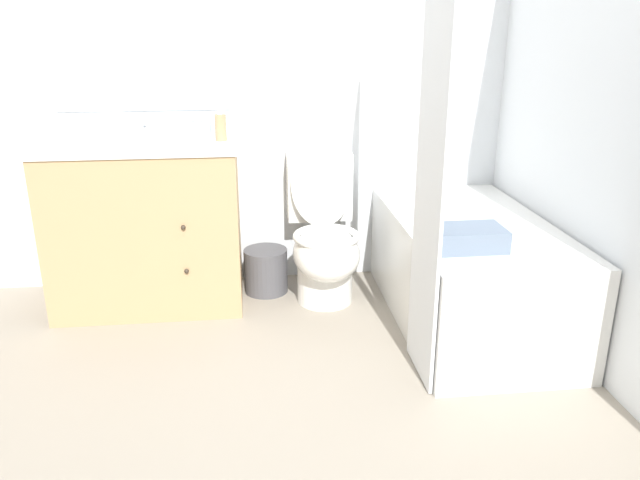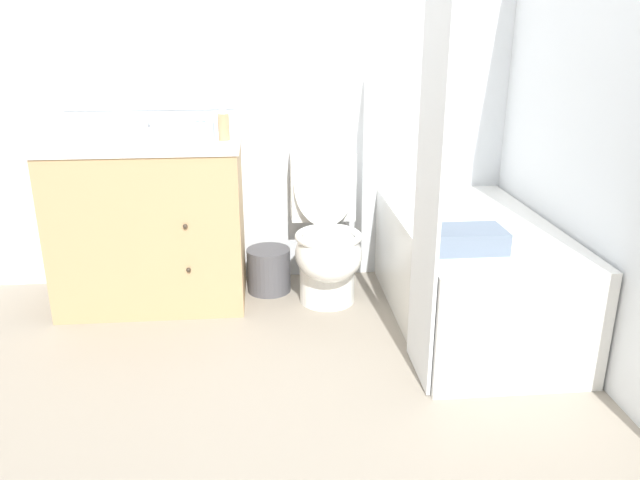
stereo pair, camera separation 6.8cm
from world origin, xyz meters
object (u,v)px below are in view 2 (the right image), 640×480
vanity_cabinet (151,221)px  sink_faucet (149,128)px  bathtub (471,272)px  wastebasket (269,270)px  toilet (326,238)px  hand_towel_folded (61,139)px  soap_dispenser (224,126)px  tissue_box (201,129)px  bath_towel_folded (466,239)px

vanity_cabinet → sink_faucet: (-0.00, 0.21, 0.47)m
bathtub → wastebasket: bathtub is taller
toilet → hand_towel_folded: size_ratio=4.27×
vanity_cabinet → soap_dispenser: bearing=-2.5°
tissue_box → soap_dispenser: size_ratio=0.89×
hand_towel_folded → wastebasket: bearing=13.0°
wastebasket → bath_towel_folded: (0.85, -0.85, 0.46)m
bathtub → hand_towel_folded: (-2.01, 0.25, 0.67)m
bathtub → bath_towel_folded: bearing=-114.4°
vanity_cabinet → tissue_box: size_ratio=6.77×
toilet → soap_dispenser: bearing=175.2°
vanity_cabinet → wastebasket: bearing=5.5°
vanity_cabinet → hand_towel_folded: size_ratio=4.97×
toilet → bath_towel_folded: 0.93m
soap_dispenser → bath_towel_folded: soap_dispenser is taller
bathtub → bath_towel_folded: 0.52m
bathtub → tissue_box: (-1.35, 0.47, 0.67)m
tissue_box → bathtub: bearing=-19.0°
bathtub → hand_towel_folded: hand_towel_folded is taller
sink_faucet → wastebasket: 1.03m
bathtub → vanity_cabinet: bearing=165.8°
toilet → hand_towel_folded: (-1.31, -0.10, 0.59)m
vanity_cabinet → bathtub: vanity_cabinet is taller
sink_faucet → toilet: 1.14m
wastebasket → tissue_box: bearing=-178.0°
sink_faucet → tissue_box: size_ratio=0.96×
toilet → bathtub: size_ratio=0.61×
bath_towel_folded → sink_faucet: bearing=146.0°
wastebasket → soap_dispenser: (-0.21, -0.08, 0.84)m
soap_dispenser → bathtub: bearing=-17.9°
soap_dispenser → bath_towel_folded: size_ratio=0.50×
toilet → bath_towel_folded: bearing=-53.8°
soap_dispenser → hand_towel_folded: size_ratio=0.82×
sink_faucet → bath_towel_folded: (1.48, -1.00, -0.34)m
tissue_box → bath_towel_folded: size_ratio=0.45×
sink_faucet → wastebasket: (0.63, -0.15, -0.80)m
sink_faucet → soap_dispenser: size_ratio=0.86×
bath_towel_folded → wastebasket: bearing=135.1°
sink_faucet → hand_towel_folded: size_ratio=0.71×
tissue_box → hand_towel_folded: tissue_box is taller
bathtub → hand_towel_folded: 2.13m
wastebasket → hand_towel_folded: (-0.99, -0.23, 0.81)m
bathtub → soap_dispenser: (-1.23, 0.40, 0.70)m
vanity_cabinet → bath_towel_folded: size_ratio=3.04×
bathtub → soap_dispenser: soap_dispenser is taller
bathtub → tissue_box: bearing=161.0°
sink_faucet → vanity_cabinet: bearing=-90.0°
soap_dispenser → tissue_box: bearing=150.9°
wastebasket → soap_dispenser: bearing=-159.5°
hand_towel_folded → bath_towel_folded: bearing=-18.7°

